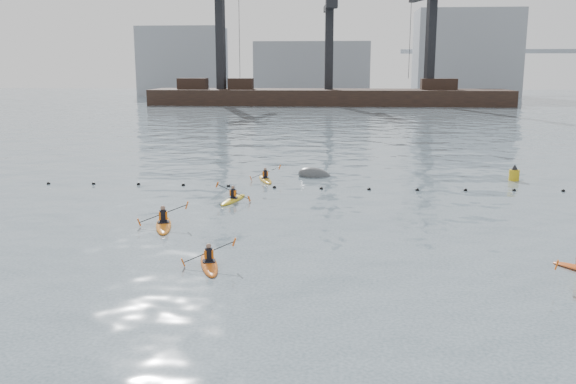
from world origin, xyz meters
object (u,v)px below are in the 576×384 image
kayaker_2 (164,224)px  mooring_buoy (315,176)px  kayaker_5 (265,179)px  kayaker_0 (209,263)px  kayaker_3 (233,199)px  nav_buoy (514,175)px

kayaker_2 → mooring_buoy: kayaker_2 is taller
kayaker_2 → kayaker_5: (3.51, 12.44, -0.01)m
kayaker_0 → kayaker_5: 18.16m
kayaker_2 → kayaker_5: size_ratio=1.15×
kayaker_3 → kayaker_5: 6.61m
kayaker_0 → nav_buoy: nav_buoy is taller
kayaker_0 → nav_buoy: (16.95, 19.55, 0.28)m
kayaker_2 → nav_buoy: 24.65m
kayaker_0 → kayaker_2: size_ratio=0.87×
mooring_buoy → kayaker_2: bearing=-115.3°
kayaker_2 → nav_buoy: (20.39, 13.84, 0.27)m
kayaker_3 → kayaker_2: bearing=-97.7°
kayaker_3 → mooring_buoy: bearing=77.0°
kayaker_2 → kayaker_3: bearing=52.6°
kayaker_3 → kayaker_5: kayaker_3 is taller
mooring_buoy → kayaker_5: bearing=-149.1°
kayaker_3 → kayaker_5: size_ratio=1.00×
kayaker_2 → mooring_buoy: (6.81, 14.42, -0.11)m
kayaker_0 → kayaker_5: kayaker_0 is taller
kayaker_2 → kayaker_5: bearing=58.9°
mooring_buoy → nav_buoy: size_ratio=1.91×
kayaker_5 → mooring_buoy: kayaker_5 is taller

